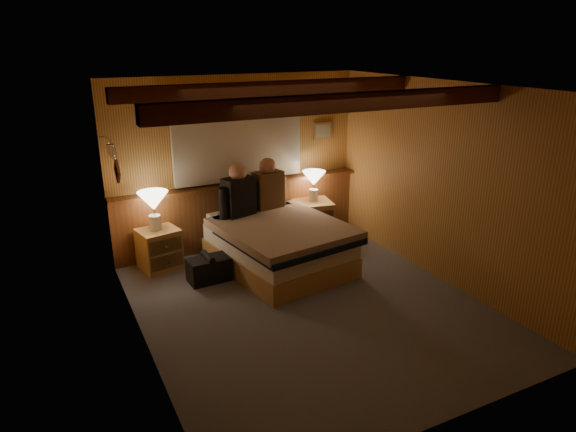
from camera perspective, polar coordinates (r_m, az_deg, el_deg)
floor at (r=5.86m, az=2.37°, el=-9.91°), size 4.20×4.20×0.00m
ceiling at (r=5.14m, az=2.75°, el=14.18°), size 4.20×4.20×0.00m
wall_back at (r=7.22m, az=-5.61°, el=5.89°), size 3.60×0.00×3.60m
wall_left at (r=4.81m, az=-16.55°, el=-1.65°), size 0.00×4.20×4.20m
wall_right at (r=6.42m, az=16.76°, el=3.48°), size 0.00×4.20×4.20m
wall_front at (r=3.82m, az=18.15°, el=-7.36°), size 3.60×0.00×3.60m
wainscot at (r=7.36m, az=-5.25°, el=0.36°), size 3.60×0.23×0.94m
curtain_window at (r=7.09m, az=-5.49°, el=8.30°), size 2.18×0.09×1.11m
ceiling_beams at (r=5.28m, az=1.91°, el=13.34°), size 3.60×1.65×0.16m
coat_rail at (r=6.21m, az=-18.99°, el=7.19°), size 0.05×0.55×0.24m
framed_print at (r=7.71m, az=3.88°, el=9.43°), size 0.30×0.04×0.25m
bed at (r=6.64m, az=-1.01°, el=-3.17°), size 1.64×1.99×0.62m
nightstand_left at (r=6.85m, az=-14.09°, el=-3.56°), size 0.56×0.52×0.53m
nightstand_right at (r=7.56m, az=2.67°, el=-0.55°), size 0.64×0.59×0.60m
lamp_left at (r=6.66m, az=-14.72°, el=1.39°), size 0.38×0.38×0.50m
lamp_right at (r=7.43m, az=2.88°, el=4.01°), size 0.34×0.34×0.44m
person_left at (r=6.78m, az=-5.51°, el=2.47°), size 0.59×0.33×0.73m
person_right at (r=7.07m, az=-2.26°, el=3.23°), size 0.59×0.30×0.73m
duffel_bag at (r=6.42m, az=-8.81°, el=-5.84°), size 0.52×0.33×0.36m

